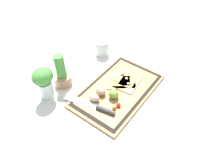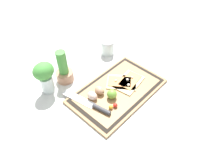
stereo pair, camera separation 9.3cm
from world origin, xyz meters
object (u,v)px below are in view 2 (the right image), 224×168
Objects in this scene: pizza_slice_near at (129,82)px; pizza_slice_far at (121,82)px; cherry_tomato_yellow at (111,107)px; sauce_jar at (108,48)px; lime at (112,94)px; herb_pot at (64,71)px; egg_brown at (99,90)px; herb_glass at (45,75)px; egg_pink at (92,96)px; cherry_tomato_red at (115,105)px; knife at (94,106)px.

pizza_slice_far is (-0.03, 0.03, 0.00)m from pizza_slice_near.
cherry_tomato_yellow is 0.47m from sauce_jar.
lime is 0.31m from herb_pot.
egg_brown is (-0.14, 0.03, 0.02)m from pizza_slice_far.
egg_brown is at bearing -78.17° from herb_pot.
egg_brown is 0.12m from cherry_tomato_yellow.
cherry_tomato_yellow is (-0.04, -0.12, -0.01)m from egg_brown.
herb_pot reaches higher than herb_glass.
herb_glass is (-0.11, 0.23, 0.07)m from egg_pink.
herb_glass reaches higher than lime.
cherry_tomato_yellow is 0.11× the size of herb_glass.
pizza_slice_near is at bearing 1.24° from lime.
pizza_slice_far and cherry_tomato_red have the same top height.
pizza_slice_far is 1.05× the size of herb_glass.
cherry_tomato_red is (-0.18, -0.06, 0.01)m from pizza_slice_near.
sauce_jar is (0.28, 0.29, -0.00)m from lime.
pizza_slice_near is at bearing -41.90° from herb_glass.
sauce_jar reaches higher than pizza_slice_near.
herb_pot reaches higher than cherry_tomato_yellow.
knife is at bearing 125.16° from cherry_tomato_yellow.
pizza_slice_far is 0.19m from cherry_tomato_yellow.
cherry_tomato_yellow is (-0.17, -0.08, 0.01)m from pizza_slice_far.
egg_brown is 0.30× the size of herb_glass.
herb_pot is (-0.22, 0.30, 0.05)m from pizza_slice_near.
herb_glass is (-0.16, 0.23, 0.07)m from egg_brown.
lime reaches higher than knife.
knife is at bearing -97.83° from herb_pot.
pizza_slice_near and pizza_slice_far have the same top height.
egg_pink is 0.13m from cherry_tomato_red.
knife is 0.47m from sauce_jar.
egg_pink is 0.10m from lime.
sauce_jar is (0.16, 0.25, 0.02)m from pizza_slice_far.
lime is (0.11, -0.02, 0.02)m from knife.
pizza_slice_near is 0.37m from herb_pot.
cherry_tomato_yellow is 0.10× the size of herb_pot.
pizza_slice_near is 0.18m from egg_brown.
egg_brown is 0.29m from herb_glass.
lime reaches higher than pizza_slice_far.
pizza_slice_far is 3.45× the size of egg_brown.
cherry_tomato_red is 0.12× the size of herb_glass.
sauce_jar is at bearing 46.50° from lime.
pizza_slice_near reaches higher than cherry_tomato_yellow.
herb_pot is at bearing 178.58° from sauce_jar.
egg_pink is 0.23m from herb_pot.
knife is 3.12× the size of sauce_jar.
pizza_slice_near is 0.19m from cherry_tomato_red.
cherry_tomato_yellow is 0.35m from herb_pot.
herb_pot is 0.12m from herb_glass.
pizza_slice_far is at bearing 25.20° from cherry_tomato_yellow.
herb_pot is (-0.05, 0.23, 0.03)m from egg_brown.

